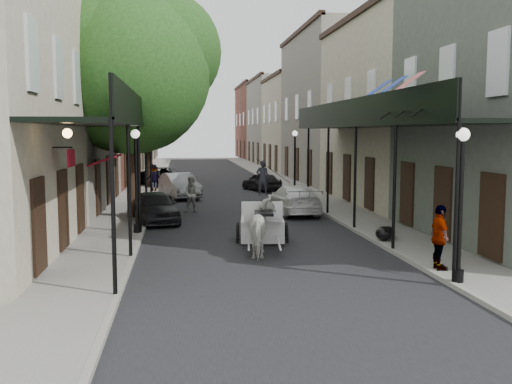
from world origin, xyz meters
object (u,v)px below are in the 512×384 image
object	(u,v)px
horse	(264,228)
lamppost_left	(136,179)
pedestrian_sidewalk_left	(154,178)
car_right_near	(294,199)
pedestrian_sidewalk_right	(440,237)
tree_far	(154,101)
tree_near	(139,67)
lamppost_right_near	(460,203)
car_left_mid	(180,186)
car_left_far	(165,177)
pedestrian_walking	(192,195)
car_left_near	(155,207)
carriage	(262,208)
car_right_far	(262,182)
lamppost_right_far	(295,161)

from	to	relation	value
horse	lamppost_left	bearing A→B (deg)	-36.88
pedestrian_sidewalk_left	car_right_near	bearing A→B (deg)	100.99
pedestrian_sidewalk_left	pedestrian_sidewalk_right	size ratio (longest dim) A/B	0.95
pedestrian_sidewalk_right	tree_far	bearing A→B (deg)	23.22
pedestrian_sidewalk_right	tree_near	bearing A→B (deg)	42.02
tree_near	lamppost_right_near	world-z (taller)	tree_near
pedestrian_sidewalk_left	car_left_mid	distance (m)	3.49
pedestrian_sidewalk_left	horse	bearing A→B (deg)	79.77
car_left_far	pedestrian_walking	bearing A→B (deg)	-106.87
car_left_near	car_left_mid	size ratio (longest dim) A/B	0.91
pedestrian_walking	car_left_mid	bearing A→B (deg)	102.03
lamppost_left	carriage	world-z (taller)	lamppost_left
carriage	pedestrian_sidewalk_right	world-z (taller)	carriage
tree_far	pedestrian_walking	distance (m)	13.55
pedestrian_sidewalk_left	car_right_far	size ratio (longest dim) A/B	0.47
pedestrian_walking	car_left_near	xyz separation A→B (m)	(-1.58, -2.78, -0.18)
lamppost_right_far	carriage	xyz separation A→B (m)	(-3.83, -13.24, -0.95)
tree_near	car_left_far	world-z (taller)	tree_near
lamppost_right_near	car_left_mid	world-z (taller)	lamppost_right_near
tree_near	car_left_mid	bearing A→B (deg)	78.31
carriage	horse	bearing A→B (deg)	-90.00
carriage	pedestrian_sidewalk_left	world-z (taller)	carriage
lamppost_left	pedestrian_sidewalk_right	world-z (taller)	lamppost_left
pedestrian_sidewalk_right	car_left_near	size ratio (longest dim) A/B	0.44
pedestrian_walking	car_right_far	world-z (taller)	pedestrian_walking
carriage	tree_far	bearing A→B (deg)	109.75
tree_far	pedestrian_sidewalk_right	bearing A→B (deg)	-71.29
car_left_mid	car_left_near	bearing A→B (deg)	-112.25
tree_near	car_right_far	distance (m)	14.30
tree_far	pedestrian_sidewalk_left	size ratio (longest dim) A/B	5.25
lamppost_right_near	car_left_near	size ratio (longest dim) A/B	0.96
tree_near	pedestrian_sidewalk_right	bearing A→B (deg)	-52.50
pedestrian_sidewalk_left	car_left_near	xyz separation A→B (m)	(0.62, -12.00, -0.28)
pedestrian_sidewalk_right	car_left_mid	distance (m)	19.87
lamppost_left	pedestrian_sidewalk_left	distance (m)	15.04
car_left_near	car_right_near	bearing A→B (deg)	4.04
car_left_mid	pedestrian_sidewalk_right	bearing A→B (deg)	-85.93
lamppost_right_far	car_left_near	xyz separation A→B (m)	(-7.68, -9.00, -1.39)
tree_near	carriage	bearing A→B (deg)	-50.51
lamppost_right_far	pedestrian_walking	world-z (taller)	lamppost_right_far
lamppost_right_near	lamppost_left	distance (m)	11.46
lamppost_left	car_left_mid	distance (m)	12.07
tree_far	tree_near	bearing A→B (deg)	-89.81
tree_far	lamppost_right_far	size ratio (longest dim) A/B	2.32
horse	pedestrian_sidewalk_right	xyz separation A→B (m)	(4.24, -2.90, 0.13)
lamppost_right_far	car_left_far	size ratio (longest dim) A/B	0.76
tree_far	lamppost_right_near	size ratio (longest dim) A/B	2.32
pedestrian_sidewalk_left	tree_near	bearing A→B (deg)	67.33
tree_far	carriage	world-z (taller)	tree_far
lamppost_left	lamppost_right_near	bearing A→B (deg)	-44.29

